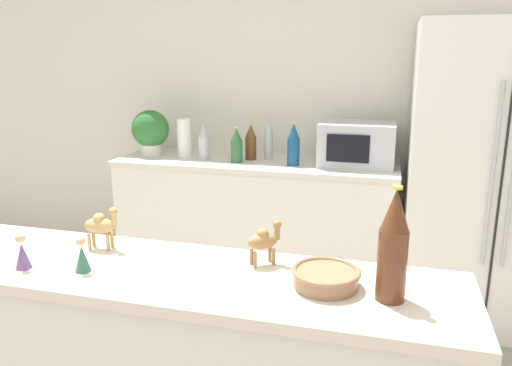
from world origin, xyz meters
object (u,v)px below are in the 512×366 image
(back_bottle_1, at_px, (251,142))
(fruit_bowl, at_px, (326,277))
(paper_towel_roll, at_px, (185,138))
(camel_figurine, at_px, (264,240))
(microwave, at_px, (357,144))
(wise_man_figurine_purple, at_px, (82,256))
(refrigerator, at_px, (489,178))
(potted_plant, at_px, (151,131))
(wine_bottle, at_px, (393,247))
(back_bottle_0, at_px, (204,142))
(back_bottle_4, at_px, (269,139))
(wise_man_figurine_crimson, at_px, (22,253))
(back_bottle_3, at_px, (237,146))
(camel_figurine_second, at_px, (101,225))
(back_bottle_2, at_px, (293,145))

(back_bottle_1, bearing_deg, fruit_bowl, -68.04)
(paper_towel_roll, bearing_deg, camel_figurine, -59.74)
(microwave, xyz_separation_m, wise_man_figurine_purple, (-0.71, -2.00, -0.06))
(back_bottle_1, bearing_deg, refrigerator, -3.15)
(refrigerator, bearing_deg, potted_plant, 178.43)
(paper_towel_roll, distance_m, wine_bottle, 2.39)
(back_bottle_0, distance_m, back_bottle_1, 0.33)
(wise_man_figurine_purple, bearing_deg, back_bottle_4, 87.03)
(camel_figurine, relative_size, wise_man_figurine_crimson, 1.24)
(back_bottle_1, bearing_deg, back_bottle_3, -121.94)
(potted_plant, xyz_separation_m, microwave, (1.46, 0.03, -0.04))
(back_bottle_1, xyz_separation_m, camel_figurine_second, (-0.04, -1.81, 0.00))
(potted_plant, distance_m, back_bottle_2, 1.07)
(microwave, height_order, back_bottle_2, back_bottle_2)
(camel_figurine_second, bearing_deg, wise_man_figurine_purple, -76.36)
(back_bottle_0, distance_m, wine_bottle, 2.25)
(potted_plant, relative_size, wise_man_figurine_purple, 2.71)
(paper_towel_roll, height_order, back_bottle_1, paper_towel_roll)
(wine_bottle, bearing_deg, microwave, 96.84)
(back_bottle_4, bearing_deg, wine_bottle, -67.11)
(back_bottle_3, xyz_separation_m, wine_bottle, (1.02, -1.82, 0.08))
(back_bottle_1, relative_size, wise_man_figurine_purple, 2.11)
(back_bottle_1, relative_size, wise_man_figurine_crimson, 2.11)
(fruit_bowl, bearing_deg, camel_figurine, 152.97)
(refrigerator, height_order, camel_figurine, refrigerator)
(back_bottle_4, distance_m, wise_man_figurine_crimson, 2.10)
(back_bottle_1, distance_m, wise_man_figurine_purple, 2.00)
(refrigerator, distance_m, wise_man_figurine_crimson, 2.59)
(microwave, relative_size, back_bottle_1, 1.91)
(back_bottle_2, distance_m, wine_bottle, 1.93)
(back_bottle_0, bearing_deg, back_bottle_4, 16.10)
(wise_man_figurine_crimson, bearing_deg, wise_man_figurine_purple, 8.32)
(paper_towel_roll, height_order, camel_figurine, paper_towel_roll)
(wise_man_figurine_purple, bearing_deg, potted_plant, 110.89)
(wise_man_figurine_crimson, bearing_deg, refrigerator, 48.72)
(paper_towel_roll, xyz_separation_m, back_bottle_4, (0.60, 0.07, 0.01))
(back_bottle_3, bearing_deg, back_bottle_2, 0.00)
(fruit_bowl, height_order, wise_man_figurine_crimson, wise_man_figurine_crimson)
(potted_plant, height_order, camel_figurine_second, potted_plant)
(back_bottle_0, bearing_deg, back_bottle_2, -2.91)
(refrigerator, bearing_deg, back_bottle_4, 174.65)
(microwave, relative_size, camel_figurine_second, 3.08)
(paper_towel_roll, xyz_separation_m, wise_man_figurine_crimson, (0.29, -2.00, -0.05))
(back_bottle_0, distance_m, back_bottle_4, 0.45)
(camel_figurine_second, bearing_deg, back_bottle_1, 88.85)
(back_bottle_2, bearing_deg, camel_figurine_second, -101.83)
(potted_plant, bearing_deg, wine_bottle, -48.44)
(back_bottle_4, xyz_separation_m, wise_man_figurine_crimson, (-0.30, -2.07, -0.06))
(paper_towel_roll, bearing_deg, wise_man_figurine_purple, -76.05)
(refrigerator, bearing_deg, wine_bottle, -106.91)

